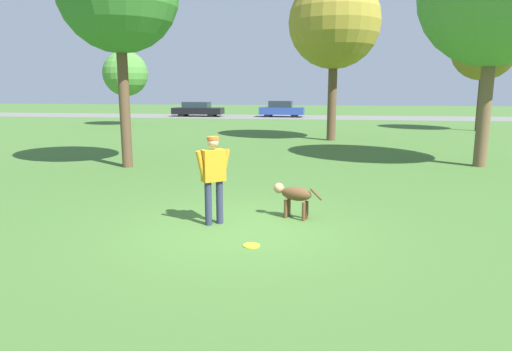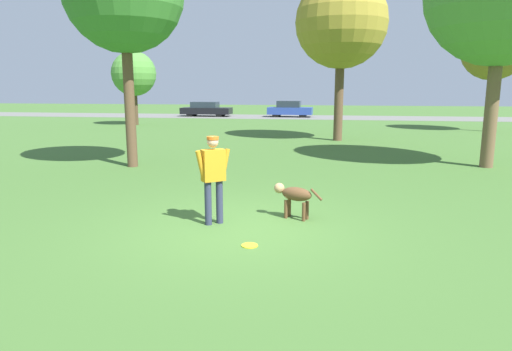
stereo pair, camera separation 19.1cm
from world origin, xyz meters
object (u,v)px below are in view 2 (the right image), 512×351
frisbee (250,245)px  parked_car_blue (290,109)px  parked_car_black (206,109)px  tree_far_right (494,48)px  person (213,173)px  dog (294,195)px  tree_mid_center (341,22)px  tree_far_left (134,74)px

frisbee → parked_car_blue: size_ratio=0.07×
parked_car_black → tree_far_right: bearing=-29.1°
person → dog: bearing=-14.6°
parked_car_black → parked_car_blue: (7.51, 0.24, 0.05)m
frisbee → parked_car_black: bearing=106.8°
dog → parked_car_blue: 31.62m
parked_car_blue → tree_far_right: bearing=-39.8°
dog → tree_mid_center: bearing=-72.1°
tree_mid_center → tree_far_left: size_ratio=1.55×
tree_far_right → parked_car_blue: 17.52m
tree_far_left → tree_far_right: tree_far_right is taller
frisbee → tree_far_right: (10.30, 21.88, 4.77)m
frisbee → tree_mid_center: size_ratio=0.04×
tree_mid_center → parked_car_blue: (-3.97, 17.61, -4.84)m
dog → frisbee: size_ratio=3.71×
dog → tree_far_right: 22.79m
tree_far_left → parked_car_blue: size_ratio=1.27×
tree_mid_center → tree_far_right: (8.75, 6.29, -0.75)m
parked_car_blue → tree_mid_center: bearing=-75.4°
tree_mid_center → parked_car_blue: bearing=102.7°
tree_far_right → parked_car_blue: bearing=138.3°
tree_far_left → parked_car_black: 10.70m
person → tree_far_left: bearing=79.6°
person → tree_mid_center: tree_mid_center is taller
person → frisbee: 1.72m
tree_far_left → person: bearing=-62.7°
person → tree_far_left: tree_far_left is taller
frisbee → tree_far_right: 24.65m
tree_far_left → parked_car_black: size_ratio=1.12×
tree_far_right → tree_far_left: bearing=177.5°
parked_car_black → frisbee: bearing=-73.6°
person → tree_far_left: 24.61m
tree_far_left → tree_far_right: size_ratio=0.75×
person → parked_car_black: size_ratio=0.37×
tree_far_right → dog: bearing=-115.8°
parked_car_blue → dog: bearing=-82.7°
parked_car_black → dog: bearing=-71.8°
tree_mid_center → parked_car_blue: tree_mid_center is taller
dog → tree_far_left: size_ratio=0.20×
frisbee → tree_mid_center: 16.62m
person → frisbee: bearing=-89.1°
dog → tree_mid_center: (0.98, 13.87, 5.05)m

